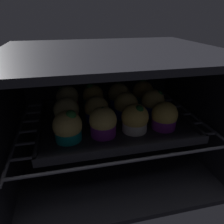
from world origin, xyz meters
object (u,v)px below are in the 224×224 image
Objects in this scene: muffin_row1_col2 at (126,106)px; muffin_row2_col1 at (93,97)px; muffin_row0_col3 at (164,117)px; muffin_row1_col3 at (153,103)px; muffin_row2_col3 at (143,93)px; muffin_row1_col1 at (97,110)px; muffin_row2_col0 at (68,99)px; muffin_row1_col0 at (67,112)px; muffin_row0_col1 at (103,122)px; muffin_row0_col0 at (68,127)px; muffin_row0_col2 at (135,119)px; baking_tray at (112,120)px; muffin_row2_col2 at (119,96)px.

muffin_row1_col2 is 0.93× the size of muffin_row2_col1.
muffin_row0_col3 is 0.93× the size of muffin_row1_col3.
muffin_row1_col1 is at bearing -152.42° from muffin_row2_col3.
muffin_row2_col0 reaches higher than muffin_row0_col3.
muffin_row1_col0 is at bearing -160.94° from muffin_row2_col3.
muffin_row1_col3 is at bearing 26.15° from muffin_row0_col1.
muffin_row1_col1 is (-17.27, 8.37, -0.01)cm from muffin_row0_col3.
muffin_row2_col0 reaches higher than muffin_row1_col2.
muffin_row0_col1 and muffin_row1_col2 have the same top height.
muffin_row2_col3 reaches higher than muffin_row1_col1.
muffin_row0_col1 is 1.00× the size of muffin_row1_col2.
muffin_row2_col0 is (0.61, 17.68, 0.41)cm from muffin_row0_col0.
muffin_row0_col3 is at bearing -25.86° from muffin_row1_col1.
muffin_row1_col1 is (8.54, 8.62, -0.14)cm from muffin_row0_col0.
muffin_row1_col3 is (8.48, -0.46, 0.29)cm from muffin_row1_col2.
muffin_row0_col2 is 1.00× the size of muffin_row1_col2.
muffin_row2_col3 is (8.62, 8.75, 0.19)cm from muffin_row1_col2.
muffin_row2_col1 is at bearing 45.55° from muffin_row1_col0.
muffin_row0_col3 is 8.36cm from muffin_row1_col3.
baking_tray is at bearing -145.42° from muffin_row2_col3.
muffin_row0_col1 is at bearing -179.78° from muffin_row0_col3.
muffin_row2_col1 is (-4.34, 8.91, 4.23)cm from baking_tray.
muffin_row1_col0 is (-17.50, 8.31, 0.00)cm from muffin_row0_col2.
muffin_row0_col2 is at bearing -62.89° from baking_tray.
muffin_row1_col0 reaches higher than baking_tray.
muffin_row2_col1 reaches higher than muffin_row1_col1.
muffin_row2_col0 is 1.02× the size of muffin_row2_col2.
baking_tray is 5.22× the size of muffin_row2_col2.
baking_tray is 5.46× the size of muffin_row1_col0.
muffin_row0_col0 is at bearing -91.99° from muffin_row2_col0.
muffin_row2_col1 is 1.04× the size of muffin_row2_col2.
muffin_row0_col2 is 19.37cm from muffin_row1_col0.
muffin_row1_col2 is (8.65, 8.88, -0.08)cm from muffin_row0_col1.
muffin_row0_col3 is 0.93× the size of muffin_row2_col2.
muffin_row1_col1 is 17.46cm from muffin_row1_col3.
muffin_row1_col2 is (4.32, 0.18, 4.05)cm from baking_tray.
muffin_row0_col3 is 0.96× the size of muffin_row1_col2.
muffin_row0_col1 is 0.95× the size of muffin_row2_col0.
muffin_row1_col2 is at bearing 89.88° from muffin_row0_col2.
muffin_row2_col3 is at bearing 34.58° from baking_tray.
muffin_row0_col3 is 24.41cm from muffin_row2_col1.
muffin_row1_col2 is 8.25cm from muffin_row2_col2.
muffin_row2_col1 is (0.30, 9.18, 0.39)cm from muffin_row1_col1.
muffin_row0_col2 is 1.05× the size of muffin_row1_col1.
muffin_row1_col2 is (17.51, 9.06, 0.06)cm from muffin_row0_col0.
muffin_row0_col3 is at bearing -63.91° from muffin_row2_col2.
muffin_row0_col3 is 0.91× the size of muffin_row2_col0.
muffin_row2_col3 reaches higher than muffin_row0_col0.
muffin_row2_col2 reaches higher than muffin_row1_col0.
muffin_row1_col2 is (17.52, 0.28, 0.04)cm from muffin_row1_col0.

